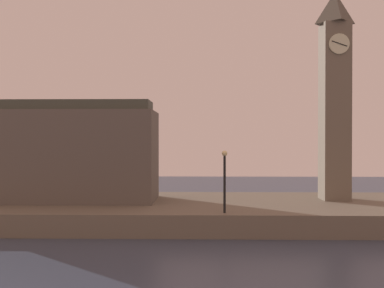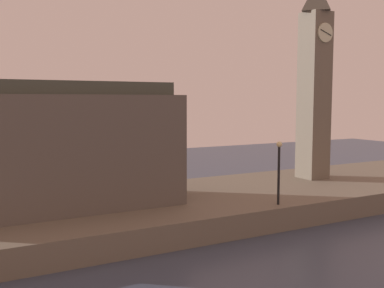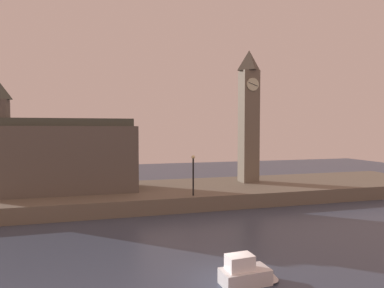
# 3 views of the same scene
# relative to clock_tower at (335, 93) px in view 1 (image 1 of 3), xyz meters

# --- Properties ---
(far_embankment) EXTENTS (70.00, 12.00, 1.50)m
(far_embankment) POSITION_rel_clock_tower_xyz_m (-11.66, -1.35, -9.13)
(far_embankment) COLOR #6B6051
(far_embankment) RESTS_ON ground
(clock_tower) EXTENTS (2.24, 2.29, 16.30)m
(clock_tower) POSITION_rel_clock_tower_xyz_m (0.00, 0.00, 0.00)
(clock_tower) COLOR #6B6051
(clock_tower) RESTS_ON far_embankment
(parliament_hall) EXTENTS (14.48, 5.31, 11.50)m
(parliament_hall) POSITION_rel_clock_tower_xyz_m (-21.59, -0.91, -4.56)
(parliament_hall) COLOR #5B544C
(parliament_hall) RESTS_ON far_embankment
(streetlamp) EXTENTS (0.36, 0.36, 4.01)m
(streetlamp) POSITION_rel_clock_tower_xyz_m (-8.97, -6.41, -5.89)
(streetlamp) COLOR black
(streetlamp) RESTS_ON far_embankment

